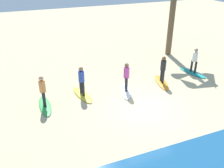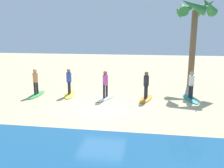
# 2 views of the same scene
# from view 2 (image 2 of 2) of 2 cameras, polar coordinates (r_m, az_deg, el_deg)

# --- Properties ---
(ground_plane) EXTENTS (60.00, 60.00, 0.00)m
(ground_plane) POSITION_cam_2_polar(r_m,az_deg,el_deg) (12.83, -2.52, -5.89)
(ground_plane) COLOR #CCB789
(surfboard_teal) EXTENTS (0.98, 2.17, 0.09)m
(surfboard_teal) POSITION_cam_2_polar(r_m,az_deg,el_deg) (15.21, 18.33, -3.39)
(surfboard_teal) COLOR teal
(surfboard_teal) RESTS_ON ground
(surfer_teal) EXTENTS (0.32, 0.45, 1.64)m
(surfer_teal) POSITION_cam_2_polar(r_m,az_deg,el_deg) (14.98, 18.59, 0.27)
(surfer_teal) COLOR #232328
(surfer_teal) RESTS_ON surfboard_teal
(surfboard_orange) EXTENTS (1.08, 2.17, 0.09)m
(surfboard_orange) POSITION_cam_2_polar(r_m,az_deg,el_deg) (14.54, 8.11, -3.58)
(surfboard_orange) COLOR orange
(surfboard_orange) RESTS_ON ground
(surfer_orange) EXTENTS (0.32, 0.45, 1.64)m
(surfer_orange) POSITION_cam_2_polar(r_m,az_deg,el_deg) (14.30, 8.23, 0.24)
(surfer_orange) COLOR #232328
(surfer_orange) RESTS_ON surfboard_orange
(surfboard_white) EXTENTS (1.27, 2.16, 0.09)m
(surfboard_white) POSITION_cam_2_polar(r_m,az_deg,el_deg) (14.64, -1.60, -3.35)
(surfboard_white) COLOR white
(surfboard_white) RESTS_ON ground
(surfer_white) EXTENTS (0.32, 0.44, 1.64)m
(surfer_white) POSITION_cam_2_polar(r_m,az_deg,el_deg) (14.40, -1.62, 0.45)
(surfer_white) COLOR #232328
(surfer_white) RESTS_ON surfboard_white
(surfboard_yellow) EXTENTS (0.91, 2.16, 0.09)m
(surfboard_yellow) POSITION_cam_2_polar(r_m,az_deg,el_deg) (15.66, -10.19, -2.48)
(surfboard_yellow) COLOR yellow
(surfboard_yellow) RESTS_ON ground
(surfer_yellow) EXTENTS (0.32, 0.46, 1.64)m
(surfer_yellow) POSITION_cam_2_polar(r_m,az_deg,el_deg) (15.44, -10.33, 1.08)
(surfer_yellow) COLOR #232328
(surfer_yellow) RESTS_ON surfboard_yellow
(surfboard_green) EXTENTS (0.58, 2.10, 0.09)m
(surfboard_green) POSITION_cam_2_polar(r_m,az_deg,el_deg) (16.13, -17.72, -2.45)
(surfboard_green) COLOR green
(surfboard_green) RESTS_ON ground
(surfer_green) EXTENTS (0.32, 0.46, 1.64)m
(surfer_green) POSITION_cam_2_polar(r_m,az_deg,el_deg) (15.91, -17.95, 1.00)
(surfer_green) COLOR #232328
(surfer_green) RESTS_ON surfboard_green
(palm_tree) EXTENTS (2.88, 3.03, 6.46)m
(palm_tree) POSITION_cam_2_polar(r_m,az_deg,el_deg) (18.54, 19.37, 15.35)
(palm_tree) COLOR brown
(palm_tree) RESTS_ON ground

